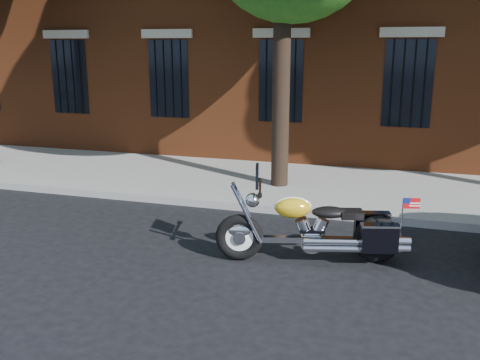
% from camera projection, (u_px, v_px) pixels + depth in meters
% --- Properties ---
extents(ground, '(120.00, 120.00, 0.00)m').
position_uv_depth(ground, '(212.00, 233.00, 9.00)').
color(ground, black).
rests_on(ground, ground).
extents(curb, '(40.00, 0.16, 0.15)m').
position_uv_depth(curb, '(236.00, 206.00, 10.26)').
color(curb, gray).
rests_on(curb, ground).
extents(sidewalk, '(40.00, 3.60, 0.15)m').
position_uv_depth(sidewalk, '(261.00, 182.00, 12.00)').
color(sidewalk, gray).
rests_on(sidewalk, ground).
extents(motorcycle, '(2.82, 1.23, 1.42)m').
position_uv_depth(motorcycle, '(318.00, 230.00, 7.70)').
color(motorcycle, black).
rests_on(motorcycle, ground).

